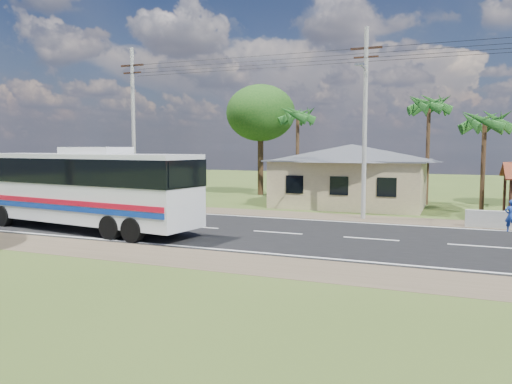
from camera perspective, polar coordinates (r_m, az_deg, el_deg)
ground at (r=24.46m, az=2.50°, el=-4.69°), size 120.00×120.00×0.00m
road at (r=24.46m, az=2.50°, el=-4.67°), size 120.00×16.00×0.03m
house at (r=36.43m, az=10.87°, el=2.63°), size 12.40×10.00×5.00m
utility_poles at (r=29.74m, az=11.70°, el=8.10°), size 32.80×2.22×11.00m
palm_near at (r=33.78m, az=24.69°, el=7.27°), size 2.80×2.80×6.70m
palm_mid at (r=38.39m, az=19.17°, el=9.31°), size 2.80×2.80×8.20m
palm_far at (r=40.63m, az=4.80°, el=8.64°), size 2.80×2.80×7.70m
tree_behind_house at (r=43.86m, az=0.53°, el=8.97°), size 6.00×6.00×9.61m
coach_bus at (r=26.58m, az=-19.40°, el=1.00°), size 13.73×4.63×4.18m
person at (r=27.62m, az=27.13°, el=-2.43°), size 0.64×0.48×1.61m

